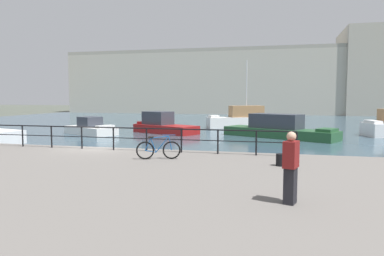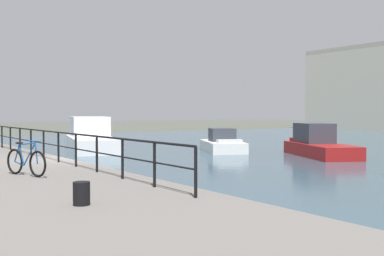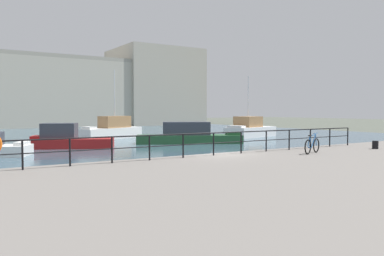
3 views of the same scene
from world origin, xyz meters
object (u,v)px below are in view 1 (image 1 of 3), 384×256
Objects in this scene: mooring_bollard at (280,160)px; standing_person at (291,167)px; moored_blue_motorboat at (91,128)px; parked_bicycle at (158,150)px; moored_cabin_cruiser at (279,129)px; harbor_building at (276,81)px; moored_white_yacht at (163,125)px; moored_small_launch at (243,119)px.

standing_person is (0.25, -4.73, 0.64)m from mooring_bollard.
parked_bicycle is (12.66, -17.15, 0.87)m from moored_blue_motorboat.
standing_person is at bearing -61.15° from moored_cabin_cruiser.
parked_bicycle is at bearing -92.84° from harbor_building.
moored_cabin_cruiser is 22.71× the size of mooring_bollard.
harbor_building reaches higher than standing_person.
moored_cabin_cruiser is 23.66m from standing_person.
mooring_bollard is (0.26, -18.89, 0.51)m from moored_cabin_cruiser.
moored_white_yacht is 16.05× the size of mooring_bollard.
moored_cabin_cruiser is 5.89× the size of parked_bicycle.
moored_white_yacht reaches higher than mooring_bollard.
moored_white_yacht is at bearing 52.34° from moored_blue_motorboat.
moored_blue_motorboat is 21.33m from parked_bicycle.
moored_blue_motorboat is 0.59× the size of moored_cabin_cruiser.
harbor_building reaches higher than moored_cabin_cruiser.
moored_white_yacht is (6.12, 2.93, 0.19)m from moored_blue_motorboat.
parked_bicycle is 3.85× the size of mooring_bollard.
moored_small_launch is at bearing 140.49° from moored_cabin_cruiser.
harbor_building is 38.56m from moored_small_launch.
moored_small_launch is (13.12, 11.01, 0.43)m from moored_blue_motorboat.
mooring_bollard is (4.28, -28.44, 0.27)m from moored_small_launch.
moored_white_yacht is (-11.03, 1.47, -0.01)m from moored_cabin_cruiser.
moored_small_launch is 28.76m from mooring_bollard.
harbor_building is 7.48× the size of moored_cabin_cruiser.
standing_person reaches higher than moored_blue_motorboat.
harbor_building is at bearing 91.25° from mooring_bollard.
moored_blue_motorboat is 28.37m from standing_person.
moored_small_launch is at bearing -94.26° from harbor_building.
moored_white_yacht is at bearing 22.72° from moored_small_launch.
moored_blue_motorboat is at bearing -34.86° from standing_person.
parked_bicycle is at bearing -26.80° from moored_blue_motorboat.
moored_white_yacht is at bearing -102.04° from harbor_building.
harbor_building is at bearing -120.63° from moored_small_launch.
mooring_bollard is at bearing 145.26° from moored_white_yacht.
moored_blue_motorboat is 13.34× the size of mooring_bollard.
standing_person reaches higher than parked_bicycle.
moored_blue_motorboat is 17.21m from moored_cabin_cruiser.
moored_small_launch reaches higher than moored_white_yacht.
parked_bicycle reaches higher than moored_blue_motorboat.
mooring_bollard is 4.78m from standing_person.
moored_small_launch is (-2.83, -38.02, -5.81)m from harbor_building.
moored_cabin_cruiser is at bearing 90.78° from mooring_bollard.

